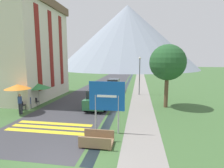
% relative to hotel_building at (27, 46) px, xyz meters
% --- Properties ---
extents(ground_plane, '(160.00, 160.00, 0.00)m').
position_rel_hotel_building_xyz_m(ground_plane, '(9.40, 8.00, -5.99)').
color(ground_plane, '#3D6033').
extents(road, '(6.40, 60.00, 0.01)m').
position_rel_hotel_building_xyz_m(road, '(6.90, 18.00, -5.99)').
color(road, '#38383D').
rests_on(road, ground_plane).
extents(footpath, '(2.20, 60.00, 0.01)m').
position_rel_hotel_building_xyz_m(footpath, '(13.00, 18.00, -5.99)').
color(footpath, gray).
rests_on(footpath, ground_plane).
extents(drainage_channel, '(0.60, 60.00, 0.00)m').
position_rel_hotel_building_xyz_m(drainage_channel, '(10.60, 18.00, -5.99)').
color(drainage_channel, black).
rests_on(drainage_channel, ground_plane).
extents(crosswalk_marking, '(5.44, 1.84, 0.01)m').
position_rel_hotel_building_xyz_m(crosswalk_marking, '(6.90, -8.14, -5.98)').
color(crosswalk_marking, yellow).
rests_on(crosswalk_marking, ground_plane).
extents(mountain_distant, '(63.79, 63.79, 28.92)m').
position_rel_hotel_building_xyz_m(mountain_distant, '(6.72, 65.13, 8.47)').
color(mountain_distant, gray).
rests_on(mountain_distant, ground_plane).
extents(hotel_building, '(6.33, 9.62, 11.12)m').
position_rel_hotel_building_xyz_m(hotel_building, '(0.00, 0.00, 0.00)').
color(hotel_building, beige).
rests_on(hotel_building, ground_plane).
extents(road_sign, '(2.18, 0.11, 3.23)m').
position_rel_hotel_building_xyz_m(road_sign, '(10.84, -8.41, -3.87)').
color(road_sign, '#9E9EA3').
rests_on(road_sign, ground_plane).
extents(footbridge, '(1.70, 1.10, 0.65)m').
position_rel_hotel_building_xyz_m(footbridge, '(10.60, -9.99, -5.76)').
color(footbridge, '#846647').
rests_on(footbridge, ground_plane).
extents(parked_car_near, '(1.92, 4.32, 1.82)m').
position_rel_hotel_building_xyz_m(parked_car_near, '(9.00, -2.96, -5.08)').
color(parked_car_near, '#28663D').
rests_on(parked_car_near, ground_plane).
extents(parked_car_far, '(1.76, 4.03, 1.82)m').
position_rel_hotel_building_xyz_m(parked_car_far, '(9.24, 5.38, -5.08)').
color(parked_car_far, '#B2B2B7').
rests_on(parked_car_far, ground_plane).
extents(cafe_chair_middle, '(0.40, 0.40, 0.85)m').
position_rel_hotel_building_xyz_m(cafe_chair_middle, '(2.88, -3.39, -5.48)').
color(cafe_chair_middle, black).
rests_on(cafe_chair_middle, ground_plane).
extents(cafe_chair_near_left, '(0.40, 0.40, 0.85)m').
position_rel_hotel_building_xyz_m(cafe_chair_near_left, '(2.49, -4.98, -5.48)').
color(cafe_chair_near_left, black).
rests_on(cafe_chair_near_left, ground_plane).
extents(cafe_chair_near_right, '(0.40, 0.40, 0.85)m').
position_rel_hotel_building_xyz_m(cafe_chair_near_right, '(2.45, -4.84, -5.48)').
color(cafe_chair_near_right, black).
rests_on(cafe_chair_near_right, ground_plane).
extents(cafe_umbrella_front_orange, '(2.06, 2.06, 2.48)m').
position_rel_hotel_building_xyz_m(cafe_umbrella_front_orange, '(2.76, -5.60, -3.72)').
color(cafe_umbrella_front_orange, '#B7B2A8').
rests_on(cafe_umbrella_front_orange, ground_plane).
extents(cafe_umbrella_middle_green, '(2.40, 2.40, 2.17)m').
position_rel_hotel_building_xyz_m(cafe_umbrella_middle_green, '(2.92, -2.92, -4.06)').
color(cafe_umbrella_middle_green, '#B7B2A8').
rests_on(cafe_umbrella_middle_green, ground_plane).
extents(person_standing_terrace, '(0.32, 0.32, 1.71)m').
position_rel_hotel_building_xyz_m(person_standing_terrace, '(3.07, -5.87, -5.00)').
color(person_standing_terrace, '#282833').
rests_on(person_standing_terrace, ground_plane).
extents(person_seated_near, '(0.32, 0.32, 1.27)m').
position_rel_hotel_building_xyz_m(person_seated_near, '(2.77, -4.22, -5.29)').
color(person_seated_near, '#282833').
rests_on(person_seated_near, ground_plane).
extents(person_seated_far, '(0.32, 0.32, 1.20)m').
position_rel_hotel_building_xyz_m(person_seated_far, '(2.47, -2.40, -5.33)').
color(person_seated_far, '#282833').
rests_on(person_seated_far, ground_plane).
extents(streetlamp, '(0.28, 0.28, 4.80)m').
position_rel_hotel_building_xyz_m(streetlamp, '(12.77, 3.78, -3.12)').
color(streetlamp, '#515156').
rests_on(streetlamp, ground_plane).
extents(tree_by_path, '(3.32, 3.32, 5.90)m').
position_rel_hotel_building_xyz_m(tree_by_path, '(15.29, -1.74, -1.78)').
color(tree_by_path, brown).
rests_on(tree_by_path, ground_plane).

